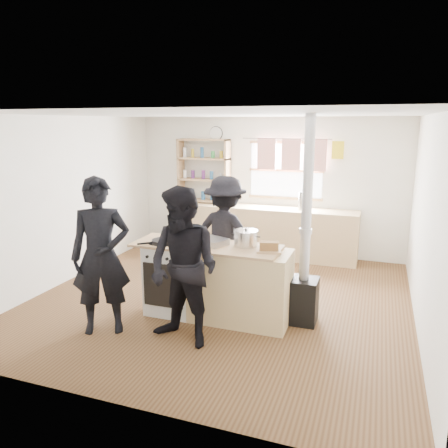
{
  "coord_description": "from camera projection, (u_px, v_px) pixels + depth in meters",
  "views": [
    {
      "loc": [
        1.94,
        -5.35,
        2.39
      ],
      "look_at": [
        0.08,
        -0.1,
        1.1
      ],
      "focal_mm": 35.0,
      "sensor_mm": 36.0,
      "label": 1
    }
  ],
  "objects": [
    {
      "name": "ground",
      "position": [
        221.0,
        299.0,
        6.08
      ],
      "size": [
        5.0,
        5.0,
        0.01
      ],
      "primitive_type": "cube",
      "color": "brown",
      "rests_on": "ground"
    },
    {
      "name": "flue_heater",
      "position": [
        304.0,
        272.0,
        5.24
      ],
      "size": [
        0.35,
        0.35,
        2.5
      ],
      "color": "black",
      "rests_on": "ground"
    },
    {
      "name": "shelving_unit",
      "position": [
        204.0,
        170.0,
        8.28
      ],
      "size": [
        1.0,
        0.28,
        1.2
      ],
      "color": "tan",
      "rests_on": "back_counter"
    },
    {
      "name": "person_near_left",
      "position": [
        101.0,
        256.0,
        4.97
      ],
      "size": [
        0.79,
        0.7,
        1.82
      ],
      "primitive_type": "imported",
      "rotation": [
        0.0,
        0.0,
        0.5
      ],
      "color": "black",
      "rests_on": "ground"
    },
    {
      "name": "stockpot_stove",
      "position": [
        192.0,
        233.0,
        5.6
      ],
      "size": [
        0.25,
        0.25,
        0.2
      ],
      "color": "silver",
      "rests_on": "cooking_island"
    },
    {
      "name": "stockpot_counter",
      "position": [
        246.0,
        238.0,
        5.29
      ],
      "size": [
        0.29,
        0.29,
        0.22
      ],
      "color": "silver",
      "rests_on": "cooking_island"
    },
    {
      "name": "thermos",
      "position": [
        301.0,
        201.0,
        7.66
      ],
      "size": [
        0.1,
        0.1,
        0.3
      ],
      "primitive_type": "cylinder",
      "color": "silver",
      "rests_on": "back_counter"
    },
    {
      "name": "bread_board",
      "position": [
        269.0,
        247.0,
        5.07
      ],
      "size": [
        0.32,
        0.26,
        0.12
      ],
      "color": "tan",
      "rests_on": "cooking_island"
    },
    {
      "name": "cooking_island",
      "position": [
        217.0,
        282.0,
        5.42
      ],
      "size": [
        1.97,
        0.64,
        0.93
      ],
      "color": "white",
      "rests_on": "ground"
    },
    {
      "name": "skillet_greens",
      "position": [
        164.0,
        241.0,
        5.42
      ],
      "size": [
        0.43,
        0.43,
        0.05
      ],
      "color": "black",
      "rests_on": "cooking_island"
    },
    {
      "name": "person_near_right",
      "position": [
        184.0,
        268.0,
        4.68
      ],
      "size": [
        0.99,
        0.85,
        1.75
      ],
      "primitive_type": "imported",
      "rotation": [
        0.0,
        0.0,
        -0.25
      ],
      "color": "black",
      "rests_on": "ground"
    },
    {
      "name": "person_far",
      "position": [
        225.0,
        235.0,
        6.19
      ],
      "size": [
        1.16,
        0.76,
        1.68
      ],
      "primitive_type": "imported",
      "rotation": [
        0.0,
        0.0,
        3.01
      ],
      "color": "black",
      "rests_on": "ground"
    },
    {
      "name": "roast_tray",
      "position": [
        212.0,
        241.0,
        5.38
      ],
      "size": [
        0.43,
        0.39,
        0.07
      ],
      "color": "silver",
      "rests_on": "cooking_island"
    },
    {
      "name": "back_counter",
      "position": [
        262.0,
        231.0,
        8.02
      ],
      "size": [
        3.4,
        0.55,
        0.9
      ],
      "primitive_type": "cube",
      "color": "tan",
      "rests_on": "ground"
    }
  ]
}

